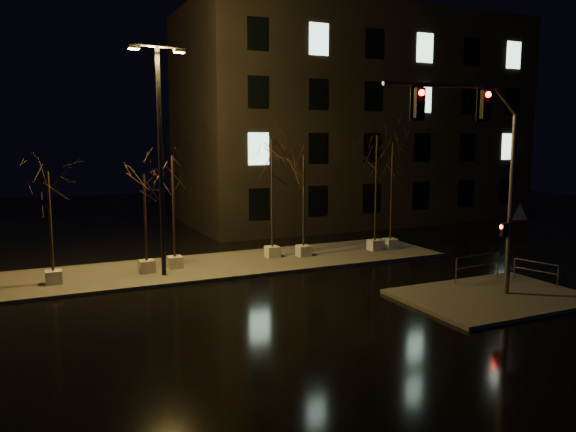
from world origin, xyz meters
name	(u,v)px	position (x,y,z in m)	size (l,w,h in m)	color
ground	(279,298)	(0.00, 0.00, 0.00)	(90.00, 90.00, 0.00)	black
median	(228,265)	(0.00, 6.00, 0.07)	(22.00, 5.00, 0.15)	#4A4842
sidewalk_corner	(493,297)	(7.50, -3.50, 0.07)	(7.00, 5.00, 0.15)	#4A4842
building	(351,120)	(14.00, 18.00, 7.50)	(25.00, 12.00, 15.00)	black
tree_0	(49,197)	(-7.81, 5.44, 3.77)	(1.80, 1.80, 4.77)	beige
tree_1	(144,196)	(-3.91, 5.81, 3.61)	(1.80, 1.80, 4.56)	beige
tree_2	(173,181)	(-2.57, 6.11, 4.20)	(1.80, 1.80, 5.34)	beige
tree_3	(272,166)	(2.49, 6.43, 4.76)	(1.80, 1.80, 6.08)	beige
tree_4	(304,178)	(4.04, 5.98, 4.16)	(1.80, 1.80, 5.28)	beige
tree_5	(377,161)	(8.22, 5.78, 4.93)	(1.80, 1.80, 6.30)	beige
tree_6	(392,166)	(9.22, 5.76, 4.63)	(1.80, 1.80, 5.90)	beige
traffic_signal_mast	(485,160)	(6.87, -3.37, 5.35)	(6.45, 0.91, 7.92)	slate
streetlight_main	(160,145)	(-3.32, 5.02, 5.83)	(2.46, 0.54, 9.84)	black
guard_rail_a	(478,263)	(8.57, -1.50, 0.87)	(2.57, 0.28, 1.11)	slate
guard_rail_b	(536,269)	(10.50, -2.80, 0.73)	(0.58, 1.80, 0.89)	slate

